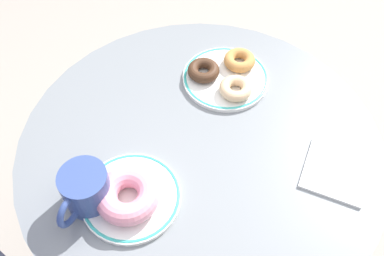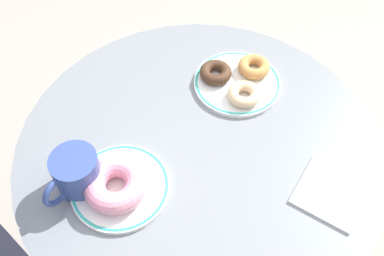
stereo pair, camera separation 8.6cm
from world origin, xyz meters
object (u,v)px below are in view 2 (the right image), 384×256
at_px(paper_napkin, 331,192).
at_px(cafe_table, 198,196).
at_px(donut_pink_frosted, 116,185).
at_px(donut_old_fashioned, 254,67).
at_px(plate_left, 120,187).
at_px(plate_right, 237,83).
at_px(coffee_mug, 76,173).
at_px(donut_glazed, 244,94).
at_px(donut_chocolate, 216,73).

bearing_deg(paper_napkin, cafe_table, 108.90).
height_order(donut_pink_frosted, donut_old_fashioned, donut_pink_frosted).
bearing_deg(cafe_table, plate_left, 168.47).
xyz_separation_m(plate_right, paper_napkin, (-0.09, -0.31, -0.00)).
xyz_separation_m(paper_napkin, coffee_mug, (-0.32, 0.36, 0.04)).
bearing_deg(paper_napkin, coffee_mug, 131.60).
bearing_deg(plate_left, plate_right, 2.06).
bearing_deg(donut_glazed, paper_napkin, -103.20).
relative_size(donut_chocolate, donut_glazed, 1.00).
distance_m(paper_napkin, coffee_mug, 0.49).
relative_size(cafe_table, plate_left, 4.01).
relative_size(plate_right, donut_old_fashioned, 2.70).
xyz_separation_m(cafe_table, donut_old_fashioned, (0.24, 0.05, 0.26)).
height_order(donut_old_fashioned, donut_chocolate, same).
bearing_deg(plate_right, paper_napkin, -106.54).
height_order(plate_right, coffee_mug, coffee_mug).
relative_size(cafe_table, coffee_mug, 6.00).
height_order(cafe_table, plate_left, plate_left).
bearing_deg(donut_old_fashioned, donut_pink_frosted, -178.44).
relative_size(plate_left, donut_glazed, 2.56).
height_order(plate_right, donut_chocolate, donut_chocolate).
distance_m(donut_old_fashioned, paper_napkin, 0.34).
bearing_deg(plate_right, donut_chocolate, 116.88).
height_order(plate_right, paper_napkin, plate_right).
distance_m(plate_right, donut_old_fashioned, 0.06).
relative_size(plate_left, plate_right, 0.95).
relative_size(plate_right, donut_chocolate, 2.70).
relative_size(donut_chocolate, coffee_mug, 0.58).
xyz_separation_m(plate_right, donut_pink_frosted, (-0.38, -0.02, 0.03)).
distance_m(cafe_table, coffee_mug, 0.38).
bearing_deg(donut_pink_frosted, donut_chocolate, 10.30).
height_order(donut_pink_frosted, coffee_mug, coffee_mug).
bearing_deg(coffee_mug, paper_napkin, -48.40).
bearing_deg(donut_old_fashioned, coffee_mug, 173.38).
xyz_separation_m(plate_left, donut_pink_frosted, (-0.01, -0.00, 0.03)).
height_order(donut_glazed, paper_napkin, donut_glazed).
distance_m(donut_chocolate, paper_napkin, 0.37).
relative_size(cafe_table, donut_pink_frosted, 6.36).
distance_m(plate_left, paper_napkin, 0.41).
distance_m(plate_right, paper_napkin, 0.33).
relative_size(donut_glazed, coffee_mug, 0.58).
bearing_deg(donut_glazed, cafe_table, -177.40).
xyz_separation_m(plate_left, coffee_mug, (-0.05, 0.06, 0.04)).
bearing_deg(plate_left, paper_napkin, -47.71).
xyz_separation_m(donut_glazed, coffee_mug, (-0.39, 0.09, 0.02)).
bearing_deg(donut_glazed, donut_chocolate, 86.25).
relative_size(donut_pink_frosted, donut_glazed, 1.62).
bearing_deg(paper_napkin, plate_left, 132.29).
xyz_separation_m(donut_old_fashioned, coffee_mug, (-0.47, 0.05, 0.02)).
distance_m(donut_chocolate, donut_glazed, 0.09).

